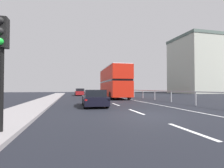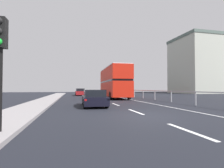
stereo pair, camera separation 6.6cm
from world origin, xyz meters
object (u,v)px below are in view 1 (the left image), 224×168
at_px(hatchback_car_near, 94,98).
at_px(traffic_signal_pole, 2,45).
at_px(sedan_car_ahead, 80,92).
at_px(double_decker_bus_red, 114,82).

height_order(hatchback_car_near, traffic_signal_pole, traffic_signal_pole).
xyz_separation_m(traffic_signal_pole, sedan_car_ahead, (3.64, 28.18, -1.98)).
relative_size(traffic_signal_pole, sedan_car_ahead, 0.77).
bearing_deg(traffic_signal_pole, sedan_car_ahead, 82.64).
height_order(double_decker_bus_red, traffic_signal_pole, double_decker_bus_red).
height_order(hatchback_car_near, sedan_car_ahead, sedan_car_ahead).
bearing_deg(traffic_signal_pole, hatchback_car_near, 64.06).
xyz_separation_m(double_decker_bus_red, traffic_signal_pole, (-8.00, -18.25, 0.31)).
relative_size(hatchback_car_near, traffic_signal_pole, 1.31).
bearing_deg(double_decker_bus_red, traffic_signal_pole, -111.72).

